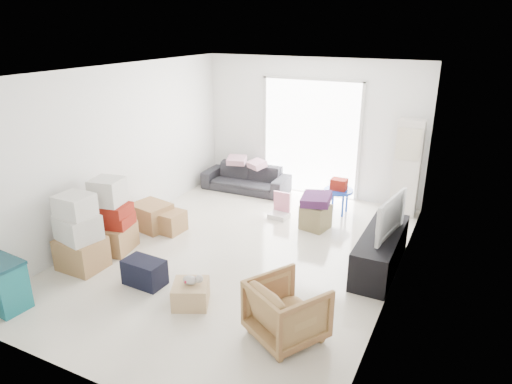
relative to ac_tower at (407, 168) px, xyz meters
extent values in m
cube|color=white|center=(-1.95, -2.65, -0.99)|extent=(4.50, 6.00, 0.24)
cube|color=white|center=(-1.95, -2.65, 1.95)|extent=(4.50, 6.00, 0.24)
cube|color=white|center=(-1.95, 0.47, 0.48)|extent=(4.50, 0.24, 2.70)
cube|color=white|center=(-1.95, -5.77, 0.48)|extent=(4.50, 0.24, 2.70)
cube|color=white|center=(-4.32, -2.65, 0.48)|extent=(0.24, 6.00, 2.70)
cube|color=white|center=(0.42, -2.65, 0.48)|extent=(0.24, 6.00, 2.70)
cube|color=white|center=(-1.95, 0.33, 0.27)|extent=(2.00, 0.01, 2.30)
cube|color=silver|center=(-2.95, 0.32, 0.27)|extent=(0.06, 0.04, 2.30)
cube|color=silver|center=(-0.95, 0.32, 0.27)|extent=(0.06, 0.04, 2.30)
cube|color=silver|center=(-1.95, 0.32, 1.42)|extent=(2.10, 0.04, 0.06)
cube|color=beige|center=(0.00, 0.00, 0.00)|extent=(0.45, 0.30, 1.75)
cube|color=black|center=(0.05, -2.18, -0.60)|extent=(0.49, 1.64, 0.55)
imported|color=black|center=(0.05, -2.18, -0.26)|extent=(0.71, 1.05, 0.13)
imported|color=#27282D|center=(-3.15, -0.15, -0.52)|extent=(1.81, 0.59, 0.70)
cube|color=#C28EA3|center=(-3.39, -0.11, -0.12)|extent=(0.41, 0.36, 0.11)
cube|color=#C28EA3|center=(-2.89, -0.18, -0.11)|extent=(0.48, 0.45, 0.13)
imported|color=#A48048|center=(-0.55, -4.18, -0.50)|extent=(0.98, 0.96, 0.75)
cube|color=#13646B|center=(-3.85, -5.19, -0.73)|extent=(0.56, 0.42, 0.30)
cube|color=#13646B|center=(-3.85, -5.19, -0.43)|extent=(0.56, 0.42, 0.30)
cube|color=#A5814A|center=(-3.75, -4.05, -0.65)|extent=(0.62, 0.52, 0.46)
cube|color=silver|center=(-3.75, -4.05, -0.24)|extent=(0.64, 0.56, 0.36)
cube|color=silver|center=(-3.75, -4.05, 0.09)|extent=(0.46, 0.41, 0.30)
cube|color=#A5814A|center=(-3.75, -3.42, -0.67)|extent=(0.67, 0.67, 0.41)
cube|color=maroon|center=(-3.75, -3.42, -0.37)|extent=(0.69, 0.53, 0.19)
cube|color=maroon|center=(-3.75, -3.42, -0.19)|extent=(0.64, 0.46, 0.17)
cube|color=silver|center=(-3.75, -3.42, 0.08)|extent=(0.50, 0.49, 0.39)
cube|color=#A5814A|center=(-3.72, -2.53, -0.65)|extent=(0.70, 0.61, 0.44)
cube|color=#A5814A|center=(-3.36, -2.50, -0.70)|extent=(0.45, 0.45, 0.35)
cube|color=black|center=(-2.68, -4.00, -0.70)|extent=(0.56, 0.35, 0.35)
cube|color=olive|center=(-1.22, -1.30, -0.66)|extent=(0.50, 0.50, 0.42)
cube|color=#482052|center=(-1.22, -1.30, -0.38)|extent=(0.52, 0.52, 0.14)
cylinder|color=#153CB3|center=(-1.08, -0.49, -0.44)|extent=(0.53, 0.53, 0.04)
cylinder|color=#153CB3|center=(-0.95, -0.35, -0.67)|extent=(0.04, 0.04, 0.42)
cylinder|color=#153CB3|center=(-1.21, -0.35, -0.67)|extent=(0.04, 0.04, 0.42)
cylinder|color=#153CB3|center=(-1.21, -0.62, -0.67)|extent=(0.04, 0.04, 0.42)
cylinder|color=#153CB3|center=(-0.95, -0.62, -0.67)|extent=(0.04, 0.04, 0.42)
cube|color=maroon|center=(-1.08, -0.49, -0.32)|extent=(0.28, 0.22, 0.20)
cube|color=silver|center=(-1.95, -1.17, -0.83)|extent=(0.35, 0.31, 0.08)
cube|color=pink|center=(-1.95, -1.04, -0.61)|extent=(0.32, 0.06, 0.37)
cube|color=tan|center=(-1.86, -4.12, -0.73)|extent=(0.57, 0.57, 0.29)
ellipsoid|color=#B2ADA8|center=(-1.86, -4.12, -0.54)|extent=(0.20, 0.14, 0.11)
cube|color=#B41B3B|center=(-1.86, -4.12, -0.53)|extent=(0.17, 0.16, 0.03)
sphere|color=#B2ADA8|center=(-1.75, -4.09, -0.51)|extent=(0.10, 0.10, 0.10)
camera|label=1|loc=(1.02, -8.11, 2.43)|focal=32.00mm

